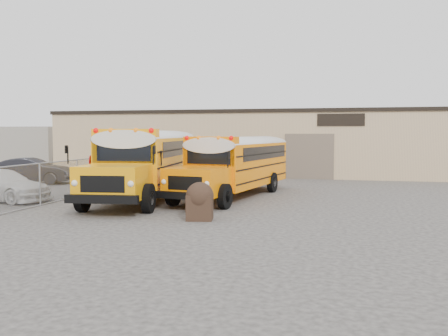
% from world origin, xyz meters
% --- Properties ---
extents(ground, '(120.00, 120.00, 0.00)m').
position_xyz_m(ground, '(0.00, 0.00, 0.00)').
color(ground, '#32312E').
rests_on(ground, ground).
extents(warehouse, '(30.20, 10.20, 4.67)m').
position_xyz_m(warehouse, '(-0.00, 19.99, 2.37)').
color(warehouse, tan).
rests_on(warehouse, ground).
extents(chainlink_fence, '(0.07, 18.07, 1.81)m').
position_xyz_m(chainlink_fence, '(-6.00, 3.00, 0.90)').
color(chainlink_fence, '#999BA1').
rests_on(chainlink_fence, ground).
extents(distant_building_left, '(8.00, 6.00, 3.60)m').
position_xyz_m(distant_building_left, '(-22.00, 22.00, 1.80)').
color(distant_building_left, gray).
rests_on(distant_building_left, ground).
extents(school_bus_left, '(4.01, 11.35, 3.25)m').
position_xyz_m(school_bus_left, '(-3.56, 10.43, 1.88)').
color(school_bus_left, '#F99F09').
rests_on(school_bus_left, ground).
extents(school_bus_right, '(4.02, 10.28, 2.93)m').
position_xyz_m(school_bus_right, '(2.19, 11.26, 1.70)').
color(school_bus_right, orange).
rests_on(school_bus_right, ground).
extents(tarp_bundle, '(1.02, 0.98, 1.34)m').
position_xyz_m(tarp_bundle, '(1.42, -1.64, 0.68)').
color(tarp_bundle, black).
rests_on(tarp_bundle, ground).
extents(car_white, '(5.12, 2.74, 1.41)m').
position_xyz_m(car_white, '(-8.66, 1.00, 0.71)').
color(car_white, white).
rests_on(car_white, ground).
extents(car_dark, '(4.98, 2.85, 1.55)m').
position_xyz_m(car_dark, '(-11.98, 7.99, 0.78)').
color(car_dark, black).
rests_on(car_dark, ground).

